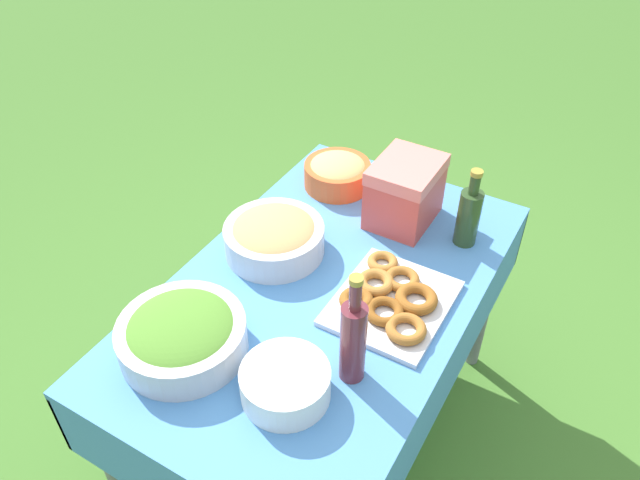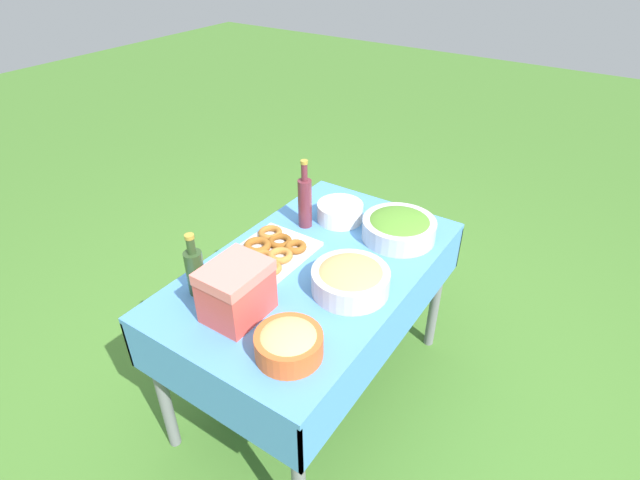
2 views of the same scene
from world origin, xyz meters
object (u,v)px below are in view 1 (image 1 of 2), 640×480
object	(u,v)px
donut_platter	(391,299)
pasta_bowl	(337,172)
salad_bowl	(182,334)
plate_stack	(285,384)
wine_bottle	(353,339)
olive_oil_bottle	(469,215)
bread_bowl	(274,236)
cooler_box	(405,192)

from	to	relation	value
donut_platter	pasta_bowl	bearing A→B (deg)	-136.35
salad_bowl	donut_platter	world-z (taller)	salad_bowl
plate_stack	wine_bottle	distance (m)	0.19
pasta_bowl	donut_platter	xyz separation A→B (m)	(0.43, 0.41, -0.03)
plate_stack	olive_oil_bottle	distance (m)	0.78
salad_bowl	bread_bowl	size ratio (longest dim) A/B	1.09
salad_bowl	pasta_bowl	world-z (taller)	salad_bowl
wine_bottle	cooler_box	size ratio (longest dim) A/B	1.40
olive_oil_bottle	bread_bowl	bearing A→B (deg)	-55.39
cooler_box	plate_stack	bearing A→B (deg)	3.32
olive_oil_bottle	bread_bowl	world-z (taller)	olive_oil_bottle
salad_bowl	olive_oil_bottle	bearing A→B (deg)	148.72
donut_platter	olive_oil_bottle	size ratio (longest dim) A/B	1.33
olive_oil_bottle	cooler_box	xyz separation A→B (m)	(-0.01, -0.21, 0.00)
donut_platter	plate_stack	size ratio (longest dim) A/B	1.61
wine_bottle	bread_bowl	distance (m)	0.52
salad_bowl	plate_stack	distance (m)	0.30
salad_bowl	bread_bowl	distance (m)	0.44
salad_bowl	olive_oil_bottle	xyz separation A→B (m)	(-0.77, 0.47, 0.05)
donut_platter	cooler_box	bearing A→B (deg)	-160.01
donut_platter	wine_bottle	bearing A→B (deg)	3.78
olive_oil_bottle	bread_bowl	xyz separation A→B (m)	(0.33, -0.48, -0.04)
pasta_bowl	plate_stack	distance (m)	0.88
cooler_box	donut_platter	bearing A→B (deg)	19.99
donut_platter	cooler_box	xyz separation A→B (m)	(-0.37, -0.13, 0.09)
pasta_bowl	donut_platter	distance (m)	0.59
pasta_bowl	olive_oil_bottle	size ratio (longest dim) A/B	0.87
bread_bowl	wine_bottle	bearing A→B (deg)	55.00
cooler_box	pasta_bowl	bearing A→B (deg)	-102.03
plate_stack	salad_bowl	bearing A→B (deg)	-87.56
donut_platter	plate_stack	distance (m)	0.41
bread_bowl	cooler_box	bearing A→B (deg)	141.83
pasta_bowl	wine_bottle	size ratio (longest dim) A/B	0.69
salad_bowl	plate_stack	bearing A→B (deg)	92.44
wine_bottle	cooler_box	world-z (taller)	wine_bottle
donut_platter	bread_bowl	bearing A→B (deg)	-93.90
salad_bowl	wine_bottle	size ratio (longest dim) A/B	1.00
pasta_bowl	bread_bowl	world-z (taller)	bread_bowl
olive_oil_bottle	plate_stack	bearing A→B (deg)	-12.55
donut_platter	bread_bowl	distance (m)	0.40
pasta_bowl	cooler_box	distance (m)	0.28
plate_stack	olive_oil_bottle	bearing A→B (deg)	167.45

